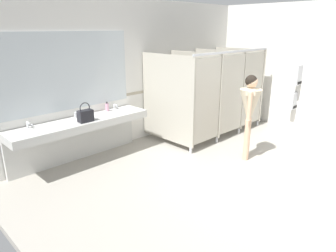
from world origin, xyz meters
The scene contains 11 objects.
ground_plane centered at (0.00, 0.00, -0.05)m, with size 6.85×6.58×0.10m, color #9E998E.
wall_back centered at (0.00, 3.05, 1.48)m, with size 6.85×0.12×2.97m, color silver.
wall_back_tile_band centered at (0.00, 2.98, 1.05)m, with size 6.85×0.01×0.06m, color #9E937F.
vanity_counter centered at (-1.66, 2.76, 0.62)m, with size 2.57×0.60×0.94m.
mirror_panel centered at (-1.66, 2.98, 1.66)m, with size 2.47×0.02×1.36m, color silver.
bathroom_stalls centered at (1.36, 2.04, 1.02)m, with size 2.66×1.45×1.94m.
paper_towel_dispenser_upper centered at (3.06, 0.84, 1.33)m, with size 0.37×0.13×0.47m.
paper_towel_dispenser_lower centered at (3.06, 0.88, 0.70)m, with size 0.32×0.13×0.41m.
person_standing centered at (0.65, 0.69, 1.00)m, with size 0.54×0.54×1.60m.
handbag centered at (-1.66, 2.52, 0.94)m, with size 0.26×0.14×0.35m.
soap_dispenser centered at (-1.00, 2.85, 0.91)m, with size 0.07×0.07×0.19m.
Camera 1 is at (-4.25, -2.11, 2.40)m, focal length 32.71 mm.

